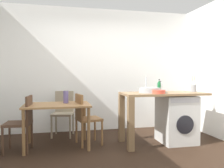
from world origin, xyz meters
name	(u,v)px	position (x,y,z in m)	size (l,w,h in m)	color
ground_plane	(120,155)	(0.00, 0.00, 0.00)	(5.46, 5.46, 0.00)	black
wall_back	(100,70)	(0.00, 1.75, 1.35)	(4.60, 0.10, 2.70)	white
dining_table	(57,110)	(-0.94, 0.63, 0.64)	(1.10, 0.76, 0.74)	#9E7042
chair_person_seat	(22,120)	(-1.49, 0.52, 0.51)	(0.43, 0.43, 0.90)	#4C3323
chair_opposite	(85,116)	(-0.46, 0.66, 0.51)	(0.47, 0.47, 0.90)	olive
chair_spare_by_wall	(63,111)	(-0.82, 1.40, 0.51)	(0.48, 0.48, 0.90)	gray
kitchen_counter	(152,102)	(0.71, 0.44, 0.76)	(1.50, 0.68, 0.92)	olive
washing_machine	(176,119)	(1.19, 0.44, 0.43)	(0.60, 0.61, 0.86)	silver
sink_basin	(150,90)	(0.66, 0.44, 0.97)	(0.38, 0.38, 0.09)	#9EA0A5
tap	(146,84)	(0.66, 0.62, 1.06)	(0.02, 0.02, 0.28)	#B2B2B7
bottle_tall_green	(159,86)	(0.87, 0.49, 1.03)	(0.06, 0.06, 0.24)	#19592D
bottle_squat_brown	(160,87)	(0.94, 0.61, 1.01)	(0.07, 0.07, 0.20)	silver
mixing_bowl	(159,92)	(0.75, 0.24, 0.95)	(0.22, 0.22, 0.06)	#D84C38
utensil_crock	(193,88)	(1.55, 0.49, 0.99)	(0.11, 0.11, 0.30)	gray
vase	(66,97)	(-0.79, 0.73, 0.85)	(0.09, 0.09, 0.21)	slate
scissors	(163,93)	(0.87, 0.34, 0.92)	(0.15, 0.06, 0.01)	#B2B2B7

